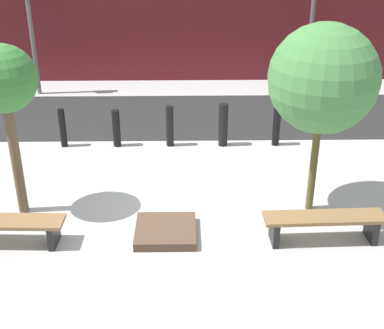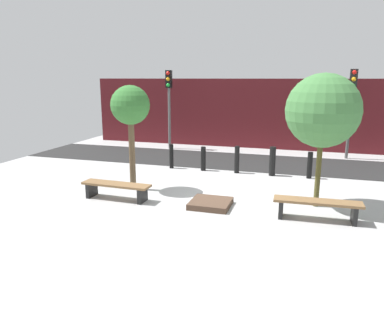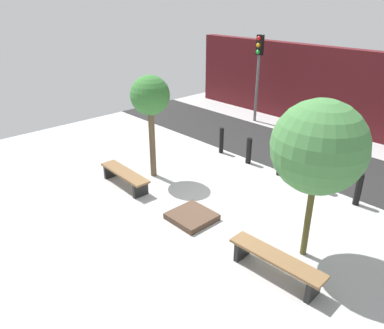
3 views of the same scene
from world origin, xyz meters
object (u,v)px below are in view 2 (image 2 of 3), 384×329
Objects in this scene: tree_behind_left_bench at (130,107)px; tree_behind_right_bench at (323,111)px; bench_right at (317,206)px; bollard_far_left at (171,156)px; bollard_center at (237,160)px; bollard_left at (203,159)px; planter_bed at (211,203)px; bollard_far_right at (310,165)px; traffic_light_mid_west at (352,97)px; bench_left at (116,188)px; traffic_light_west at (169,95)px; bollard_right at (272,161)px.

tree_behind_left_bench is 5.18m from tree_behind_right_bench.
bollard_far_left is at bearing 140.51° from bench_right.
bench_right is 4.64m from bollard_center.
planter_bed is at bearing -71.69° from bollard_left.
tree_behind_right_bench is at bearing 17.69° from planter_bed.
bollard_center reaches higher than bench_right.
bollard_left is at bearing 180.00° from bollard_far_right.
tree_behind_left_bench is 9.17m from traffic_light_mid_west.
tree_behind_left_bench is (0.00, 1.03, 2.08)m from bench_left.
tree_behind_right_bench reaches higher than bollard_center.
bench_left is at bearing -109.77° from bollard_left.
bollard_center is at bearing 180.00° from bollard_far_right.
traffic_light_west is (-3.87, 3.69, 1.99)m from bollard_center.
bench_right is 10.15m from traffic_light_west.
bench_left is 5.68m from tree_behind_right_bench.
planter_bed is 0.28× the size of traffic_light_west.
bench_right is 3.85m from bollard_far_right.
tree_behind_right_bench is (-0.00, 1.03, 2.09)m from bench_right.
traffic_light_west reaches higher than bollard_far_left.
bollard_far_left is 1.21m from bollard_left.
bollard_far_left is 0.90× the size of bollard_right.
bollard_left is (1.21, 0.00, -0.02)m from bollard_far_left.
tree_behind_right_bench is (5.18, 1.03, 2.11)m from bench_left.
tree_behind_right_bench is at bearing -29.41° from bollard_far_left.
bollard_far_left is at bearing 180.00° from bollard_far_right.
traffic_light_west is 7.73m from traffic_light_mid_west.
tree_behind_right_bench reaches higher than planter_bed.
bollard_center is at bearing 122.01° from bench_right.
bollard_far_left reaches higher than planter_bed.
bollard_left reaches higher than bench_right.
traffic_light_west is at bearing 136.32° from bollard_center.
bollard_left is at bearing 132.69° from bench_right.
traffic_light_mid_west reaches higher than traffic_light_west.
bench_left is at bearing -130.58° from traffic_light_mid_west.
tree_behind_right_bench is at bearing -63.89° from bollard_right.
bollard_far_right reaches higher than planter_bed.
traffic_light_west is 1.00× the size of traffic_light_mid_west.
bench_left is at bearing -142.45° from bollard_far_right.
bollard_right is (1.21, 0.00, 0.02)m from bollard_center.
bollard_center is 0.27× the size of traffic_light_mid_west.
bench_right is 5.40m from bollard_left.
tree_behind_right_bench is 9.17m from traffic_light_west.
traffic_light_west reaches higher than tree_behind_right_bench.
traffic_light_mid_west is (3.87, 3.69, 2.00)m from bollard_center.
bollard_far_left is at bearing 86.43° from tree_behind_left_bench.
planter_bed is 1.19× the size of bollard_left.
bollard_left is (-3.79, 2.82, -2.01)m from tree_behind_right_bench.
tree_behind_right_bench is 3.82× the size of bollard_far_right.
bench_right is at bearing -4.42° from planter_bed.
bollard_right is 1.21m from bollard_far_right.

